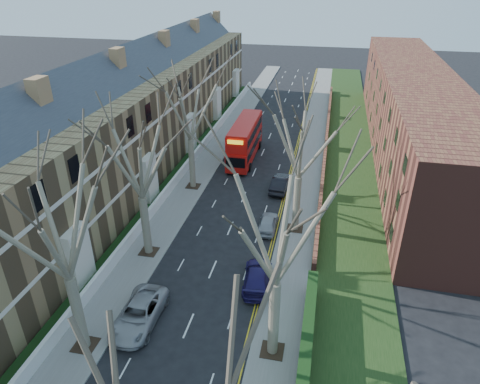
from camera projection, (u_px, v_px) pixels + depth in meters
The scene contains 16 objects.
pavement_left at pixel (217, 148), 55.05m from camera, with size 3.00×102.00×0.12m, color slate.
pavement_right at pixel (311, 156), 52.84m from camera, with size 3.00×102.00×0.12m, color slate.
terrace_left at pixel (130, 123), 46.99m from camera, with size 9.70×78.00×13.60m.
flats_right at pixel (411, 114), 51.85m from camera, with size 13.97×54.00×10.00m.
front_wall_left at pixel (185, 169), 48.19m from camera, with size 0.30×78.00×1.00m.
grass_verge_right at pixel (348, 158), 51.96m from camera, with size 6.00×102.00×0.06m.
tree_left_mid at pixel (54, 215), 22.06m from camera, with size 10.50×10.50×14.71m.
tree_left_far at pixel (136, 149), 30.83m from camera, with size 10.15×10.15×14.22m.
tree_left_dist at pixel (188, 99), 41.04m from camera, with size 10.50×10.50×14.71m.
tree_right_mid at pixel (279, 219), 21.68m from camera, with size 10.50×10.50×14.71m.
tree_right_far at pixel (302, 132), 33.90m from camera, with size 10.15×10.15×14.22m.
double_decker_bus at pixel (245, 141), 51.33m from camera, with size 2.81×10.79×4.51m.
car_left_far at pixel (139, 314), 28.00m from camera, with size 2.50×5.42×1.51m, color #99999E.
car_right_near at pixel (257, 277), 31.41m from camera, with size 1.98×4.86×1.41m, color #1F1751.
car_right_mid at pixel (268, 223), 38.03m from camera, with size 1.56×3.88×1.32m, color #9B9DA4.
car_right_far at pixel (281, 183), 44.70m from camera, with size 1.62×4.64×1.53m, color black.
Camera 1 is at (7.64, -10.47, 21.00)m, focal length 32.00 mm.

